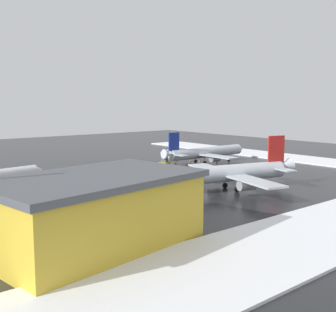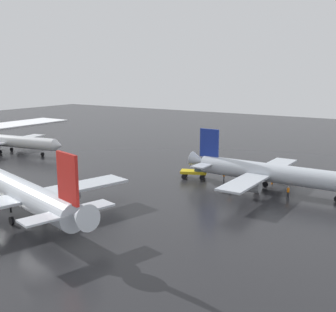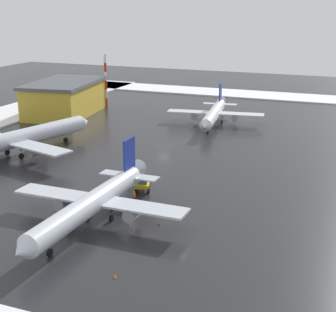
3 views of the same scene
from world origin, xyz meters
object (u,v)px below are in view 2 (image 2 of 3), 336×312
at_px(airplane_foreground_jet, 20,191).
at_px(airplane_parked_portside, 11,141).
at_px(pushback_tug, 195,171).
at_px(ground_crew_beside_wing, 224,176).
at_px(ground_crew_mid_apron, 288,191).
at_px(airplane_parked_starboard, 273,173).
at_px(traffic_cone_wingtip_side, 270,176).
at_px(traffic_cone_near_nose, 272,182).
at_px(ground_crew_by_nose_gear, 230,186).

bearing_deg(airplane_foreground_jet, airplane_parked_portside, -20.66).
distance_m(pushback_tug, ground_crew_beside_wing, 5.30).
distance_m(airplane_foreground_jet, ground_crew_mid_apron, 38.57).
xyz_separation_m(airplane_parked_starboard, airplane_parked_portside, (-62.15, -1.56, -0.22)).
height_order(airplane_foreground_jet, ground_crew_beside_wing, airplane_foreground_jet).
xyz_separation_m(pushback_tug, traffic_cone_wingtip_side, (11.22, 7.53, -1.01)).
height_order(ground_crew_mid_apron, traffic_cone_near_nose, ground_crew_mid_apron).
height_order(airplane_parked_portside, ground_crew_by_nose_gear, airplane_parked_portside).
distance_m(airplane_parked_portside, airplane_foreground_jet, 47.13).
distance_m(airplane_parked_portside, pushback_tug, 47.75).
bearing_deg(ground_crew_by_nose_gear, traffic_cone_wingtip_side, 116.23).
relative_size(airplane_parked_starboard, ground_crew_mid_apron, 18.09).
height_order(pushback_tug, traffic_cone_near_nose, pushback_tug).
bearing_deg(pushback_tug, ground_crew_by_nose_gear, -48.93).
relative_size(airplane_parked_starboard, ground_crew_by_nose_gear, 18.09).
bearing_deg(airplane_foreground_jet, ground_crew_mid_apron, -119.42).
height_order(airplane_foreground_jet, pushback_tug, airplane_foreground_jet).
bearing_deg(traffic_cone_wingtip_side, airplane_parked_portside, -170.38).
distance_m(airplane_parked_portside, ground_crew_beside_wing, 53.01).
bearing_deg(airplane_foreground_jet, airplane_parked_starboard, -114.19).
distance_m(airplane_parked_portside, ground_crew_mid_apron, 65.26).
bearing_deg(ground_crew_mid_apron, airplane_parked_portside, 80.32).
bearing_deg(traffic_cone_near_nose, ground_crew_by_nose_gear, -116.01).
xyz_separation_m(airplane_parked_starboard, ground_crew_by_nose_gear, (-5.60, -3.66, -2.07)).
xyz_separation_m(airplane_parked_portside, traffic_cone_wingtip_side, (58.88, 9.98, -2.55)).
height_order(airplane_foreground_jet, traffic_cone_wingtip_side, airplane_foreground_jet).
bearing_deg(ground_crew_by_nose_gear, airplane_foreground_jet, -88.57).
distance_m(airplane_foreground_jet, traffic_cone_wingtip_side, 43.02).
bearing_deg(traffic_cone_wingtip_side, ground_crew_by_nose_gear, -100.93).
bearing_deg(traffic_cone_near_nose, ground_crew_mid_apron, -53.77).
bearing_deg(airplane_parked_starboard, traffic_cone_near_nose, 109.86).
relative_size(airplane_parked_portside, ground_crew_by_nose_gear, 16.81).
distance_m(airplane_parked_starboard, airplane_foreground_jet, 37.75).
relative_size(airplane_parked_portside, traffic_cone_wingtip_side, 52.25).
bearing_deg(ground_crew_mid_apron, airplane_parked_starboard, 50.48).
distance_m(ground_crew_beside_wing, traffic_cone_wingtip_side, 8.92).
height_order(airplane_parked_portside, airplane_foreground_jet, airplane_foreground_jet).
relative_size(airplane_parked_starboard, ground_crew_beside_wing, 18.09).
xyz_separation_m(airplane_parked_portside, airplane_foreground_jet, (38.19, -27.61, 0.62)).
xyz_separation_m(ground_crew_mid_apron, traffic_cone_near_nose, (-4.66, 6.36, -0.70)).
relative_size(airplane_parked_portside, ground_crew_mid_apron, 16.81).
xyz_separation_m(airplane_foreground_jet, ground_crew_beside_wing, (14.67, 31.05, -2.47)).
bearing_deg(ground_crew_beside_wing, traffic_cone_near_nose, 177.10).
xyz_separation_m(ground_crew_beside_wing, traffic_cone_near_nose, (7.71, 2.71, -0.70)).
distance_m(ground_crew_mid_apron, traffic_cone_wingtip_side, 12.03).
bearing_deg(airplane_foreground_jet, ground_crew_by_nose_gear, -110.53).
relative_size(ground_crew_by_nose_gear, traffic_cone_wingtip_side, 3.11).
bearing_deg(traffic_cone_near_nose, airplane_parked_starboard, -70.96).
xyz_separation_m(ground_crew_by_nose_gear, traffic_cone_near_nose, (4.02, 8.24, -0.70)).
distance_m(traffic_cone_near_nose, traffic_cone_wingtip_side, 4.19).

